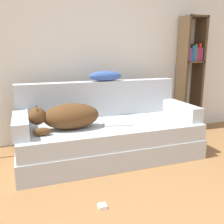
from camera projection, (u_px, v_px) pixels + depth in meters
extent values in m
cube|color=silver|center=(81.00, 38.00, 3.22)|extent=(8.16, 0.06, 2.70)
cube|color=#B2B7BC|center=(109.00, 147.00, 2.87)|extent=(2.01, 0.87, 0.22)
cube|color=#B2B7BC|center=(109.00, 131.00, 2.81)|extent=(1.97, 0.83, 0.18)
cube|color=#B2B7BC|center=(100.00, 99.00, 3.08)|extent=(1.97, 0.15, 0.43)
cube|color=#B2B7BC|center=(21.00, 124.00, 2.47)|extent=(0.15, 0.68, 0.16)
cube|color=#B2B7BC|center=(181.00, 110.00, 3.07)|extent=(0.15, 0.68, 0.16)
ellipsoid|color=#513319|center=(71.00, 116.00, 2.56)|extent=(0.58, 0.29, 0.27)
sphere|color=#513319|center=(37.00, 116.00, 2.45)|extent=(0.17, 0.17, 0.17)
cone|color=#513319|center=(37.00, 111.00, 2.39)|extent=(0.06, 0.06, 0.08)
cone|color=#513319|center=(37.00, 109.00, 2.48)|extent=(0.06, 0.06, 0.08)
ellipsoid|color=#513319|center=(42.00, 132.00, 2.36)|extent=(0.17, 0.07, 0.08)
cube|color=#B7B7BC|center=(117.00, 123.00, 2.77)|extent=(0.36, 0.29, 0.02)
ellipsoid|color=#335199|center=(105.00, 76.00, 3.02)|extent=(0.41, 0.14, 0.12)
cube|color=#4C3823|center=(182.00, 76.00, 3.65)|extent=(0.04, 0.26, 1.66)
cube|color=#4C3823|center=(198.00, 75.00, 3.74)|extent=(0.04, 0.26, 1.66)
cube|color=#4C3823|center=(194.00, 17.00, 3.50)|extent=(0.30, 0.26, 0.02)
cube|color=#4C3823|center=(191.00, 62.00, 3.65)|extent=(0.30, 0.26, 0.02)
cube|color=#753384|center=(187.00, 55.00, 3.58)|extent=(0.03, 0.20, 0.18)
cube|color=#234C93|center=(189.00, 53.00, 3.59)|extent=(0.04, 0.20, 0.21)
cube|color=#337F42|center=(192.00, 53.00, 3.60)|extent=(0.03, 0.20, 0.23)
cube|color=#753384|center=(193.00, 54.00, 3.61)|extent=(0.03, 0.20, 0.19)
cube|color=red|center=(196.00, 52.00, 3.62)|extent=(0.03, 0.20, 0.25)
cube|color=#753384|center=(198.00, 54.00, 3.64)|extent=(0.03, 0.20, 0.19)
cube|color=white|center=(102.00, 206.00, 1.93)|extent=(0.06, 0.06, 0.03)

